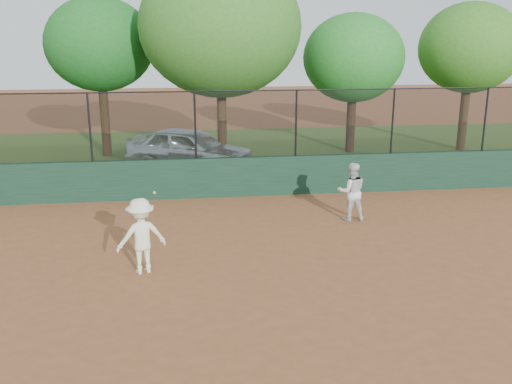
{
  "coord_description": "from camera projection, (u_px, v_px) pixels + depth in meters",
  "views": [
    {
      "loc": [
        -0.86,
        -10.62,
        4.9
      ],
      "look_at": [
        0.8,
        2.2,
        1.2
      ],
      "focal_mm": 40.0,
      "sensor_mm": 36.0,
      "label": 1
    }
  ],
  "objects": [
    {
      "name": "back_wall",
      "position": [
        213.0,
        178.0,
        17.14
      ],
      "size": [
        26.0,
        0.2,
        1.2
      ],
      "primitive_type": "cube",
      "color": "#1A3A27",
      "rests_on": "ground"
    },
    {
      "name": "fence_assembly",
      "position": [
        211.0,
        124.0,
        16.68
      ],
      "size": [
        26.0,
        0.06,
        2.0
      ],
      "color": "black",
      "rests_on": "back_wall"
    },
    {
      "name": "player_second",
      "position": [
        351.0,
        192.0,
        15.03
      ],
      "size": [
        0.78,
        0.63,
        1.55
      ],
      "primitive_type": "imported",
      "rotation": [
        0.0,
        0.0,
        3.09
      ],
      "color": "silver",
      "rests_on": "ground"
    },
    {
      "name": "tree_2",
      "position": [
        220.0,
        27.0,
        20.19
      ],
      "size": [
        5.79,
        5.26,
        7.49
      ],
      "color": "#4B321A",
      "rests_on": "ground"
    },
    {
      "name": "tree_4",
      "position": [
        470.0,
        48.0,
        22.92
      ],
      "size": [
        4.17,
        3.79,
        5.99
      ],
      "color": "#482F19",
      "rests_on": "ground"
    },
    {
      "name": "player_main",
      "position": [
        141.0,
        236.0,
        11.74
      ],
      "size": [
        1.17,
        0.89,
        1.82
      ],
      "color": "white",
      "rests_on": "ground"
    },
    {
      "name": "ground",
      "position": [
        231.0,
        280.0,
        11.58
      ],
      "size": [
        80.0,
        80.0,
        0.0
      ],
      "primitive_type": "plane",
      "color": "brown",
      "rests_on": "ground"
    },
    {
      "name": "grass_strip",
      "position": [
        205.0,
        155.0,
        23.02
      ],
      "size": [
        36.0,
        12.0,
        0.01
      ],
      "primitive_type": "cube",
      "color": "#2F4A17",
      "rests_on": "ground"
    },
    {
      "name": "parked_car",
      "position": [
        190.0,
        149.0,
        20.3
      ],
      "size": [
        4.92,
        3.76,
        1.56
      ],
      "primitive_type": "imported",
      "rotation": [
        0.0,
        0.0,
        1.09
      ],
      "color": "silver",
      "rests_on": "ground"
    },
    {
      "name": "tree_1",
      "position": [
        100.0,
        45.0,
        21.72
      ],
      "size": [
        4.13,
        3.76,
        6.13
      ],
      "color": "#402A16",
      "rests_on": "ground"
    },
    {
      "name": "tree_3",
      "position": [
        354.0,
        58.0,
        22.64
      ],
      "size": [
        4.06,
        3.69,
        5.55
      ],
      "color": "#3B2313",
      "rests_on": "ground"
    }
  ]
}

